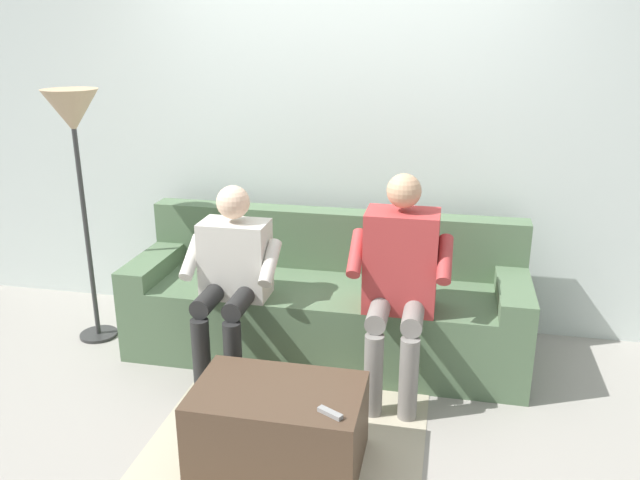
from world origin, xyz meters
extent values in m
plane|color=gray|center=(0.00, 0.60, 0.00)|extent=(8.00, 8.00, 0.00)
cube|color=silver|center=(0.00, -0.65, 1.36)|extent=(5.55, 0.06, 2.73)
cube|color=#516B4C|center=(0.00, 0.00, 0.23)|extent=(2.00, 0.60, 0.45)
cube|color=#516B4C|center=(0.00, -0.38, 0.42)|extent=(2.38, 0.17, 0.83)
cube|color=#516B4C|center=(-1.09, 0.00, 0.29)|extent=(0.19, 0.60, 0.57)
cube|color=#516B4C|center=(1.09, 0.00, 0.29)|extent=(0.19, 0.60, 0.57)
cube|color=#4C3828|center=(0.00, 1.00, 0.19)|extent=(0.77, 0.49, 0.38)
cube|color=#B23838|center=(-0.47, 0.17, 0.73)|extent=(0.39, 0.26, 0.55)
sphere|color=tan|center=(-0.47, 0.17, 1.12)|extent=(0.18, 0.18, 0.18)
cylinder|color=gray|center=(-0.56, 0.35, 0.51)|extent=(0.11, 0.36, 0.11)
cylinder|color=gray|center=(-0.38, 0.35, 0.51)|extent=(0.11, 0.36, 0.11)
cylinder|color=gray|center=(-0.56, 0.53, 0.23)|extent=(0.10, 0.10, 0.45)
cylinder|color=gray|center=(-0.38, 0.53, 0.23)|extent=(0.10, 0.10, 0.45)
cylinder|color=#B23838|center=(-0.70, 0.25, 0.79)|extent=(0.08, 0.27, 0.22)
cylinder|color=#B23838|center=(-0.24, 0.25, 0.79)|extent=(0.08, 0.27, 0.22)
cube|color=beige|center=(0.47, 0.18, 0.68)|extent=(0.38, 0.23, 0.44)
sphere|color=beige|center=(0.47, 0.18, 1.01)|extent=(0.19, 0.19, 0.19)
cylinder|color=black|center=(0.38, 0.36, 0.51)|extent=(0.11, 0.36, 0.11)
cylinder|color=black|center=(0.56, 0.36, 0.51)|extent=(0.11, 0.36, 0.11)
cylinder|color=black|center=(0.38, 0.54, 0.23)|extent=(0.10, 0.10, 0.45)
cylinder|color=black|center=(0.56, 0.54, 0.23)|extent=(0.10, 0.10, 0.45)
cylinder|color=beige|center=(0.24, 0.26, 0.70)|extent=(0.08, 0.27, 0.22)
cylinder|color=beige|center=(0.70, 0.26, 0.70)|extent=(0.08, 0.27, 0.22)
cube|color=gray|center=(-0.27, 1.15, 0.39)|extent=(0.12, 0.08, 0.02)
cube|color=#B7AD93|center=(0.00, 0.87, 0.00)|extent=(1.33, 1.52, 0.01)
cylinder|color=#2D2D2D|center=(1.50, 0.01, 0.01)|extent=(0.24, 0.24, 0.02)
cylinder|color=#333333|center=(1.50, 0.01, 0.72)|extent=(0.03, 0.03, 1.44)
cone|color=tan|center=(1.50, 0.01, 1.46)|extent=(0.33, 0.33, 0.25)
camera|label=1|loc=(-0.71, 3.43, 1.94)|focal=35.98mm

